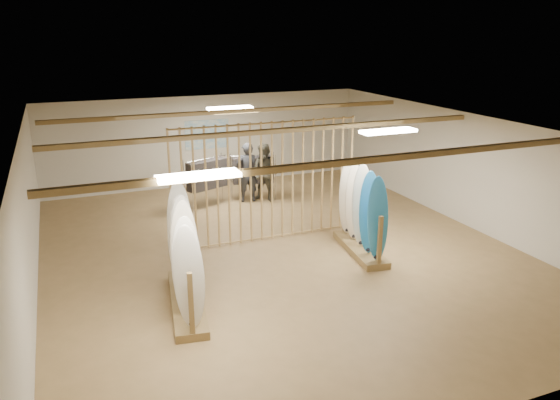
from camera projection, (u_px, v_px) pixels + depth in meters
name	position (u px, v px, depth m)	size (l,w,h in m)	color
floor	(280.00, 251.00, 12.20)	(12.00, 12.00, 0.00)	olive
ceiling	(280.00, 127.00, 11.35)	(12.00, 12.00, 0.00)	gray
wall_back	(207.00, 141.00, 17.06)	(12.00, 12.00, 0.00)	beige
wall_front	(472.00, 324.00, 6.48)	(12.00, 12.00, 0.00)	beige
wall_left	(27.00, 221.00, 9.96)	(12.00, 12.00, 0.00)	beige
wall_right	(465.00, 169.00, 13.59)	(12.00, 12.00, 0.00)	beige
ceiling_slats	(280.00, 131.00, 11.38)	(9.50, 6.12, 0.10)	olive
light_panels	(280.00, 130.00, 11.37)	(1.20, 0.35, 0.06)	white
bamboo_partition	(267.00, 182.00, 12.48)	(4.45, 0.05, 2.78)	tan
poster	(207.00, 134.00, 16.99)	(1.40, 0.03, 0.90)	#3682BE
rack_left	(185.00, 271.00, 9.58)	(0.91, 2.52, 1.99)	olive
rack_right	(361.00, 224.00, 11.95)	(0.81, 2.11, 1.95)	olive
clothing_rack_a	(207.00, 174.00, 15.02)	(1.25, 0.77, 1.40)	silver
clothing_rack_b	(253.00, 170.00, 15.65)	(1.22, 0.57, 1.34)	silver
shopper_a	(247.00, 169.00, 15.42)	(0.71, 0.48, 1.94)	#25272D
shopper_b	(265.00, 169.00, 15.42)	(0.92, 0.72, 1.90)	#39372C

